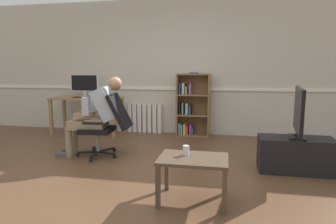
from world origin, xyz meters
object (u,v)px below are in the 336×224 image
Objects in this scene: office_chair at (107,123)px; tv_stand at (296,155)px; imac_monitor at (84,84)px; person_seated at (96,114)px; computer_desk at (87,103)px; radiator at (140,118)px; tv_screen at (299,112)px; bookshelf at (191,106)px; coffee_table at (193,164)px; keyboard at (83,97)px; computer_mouse at (98,97)px; drinking_glass at (186,150)px.

tv_stand is (2.64, -0.15, -0.30)m from office_chair.
imac_monitor is 1.76m from person_seated.
computer_desk reaches higher than radiator.
tv_screen is at bearing 82.66° from office_chair.
bookshelf reaches higher than coffee_table.
tv_stand is at bearing -22.48° from computer_desk.
keyboard is at bearing -152.21° from radiator.
tv_screen is (1.58, -1.81, 0.20)m from bookshelf.
keyboard is 1.51m from person_seated.
keyboard is at bearing -149.74° from person_seated.
computer_mouse is 0.11× the size of tv_stand.
imac_monitor is at bearing -163.68° from radiator.
computer_desk is 0.39m from imac_monitor.
radiator is at bearing 21.47° from computer_desk.
drinking_glass is at bearing 48.32° from person_seated.
office_chair is (1.09, -1.45, -0.50)m from imac_monitor.
computer_desk is at bearing 133.06° from coffee_table.
drinking_glass is at bearing -47.19° from computer_desk.
keyboard is 0.32m from computer_mouse.
person_seated is 2.83m from tv_screen.
tv_screen reaches higher than computer_desk.
computer_mouse is 1.37m from person_seated.
coffee_table is (1.43, -1.25, -0.14)m from office_chair.
computer_mouse is at bearing -161.26° from person_seated.
computer_desk is 0.35m from computer_mouse.
computer_desk is 1.46× the size of tv_screen.
keyboard is at bearing 159.49° from tv_stand.
person_seated is at bearing -57.96° from imac_monitor.
keyboard is at bearing -168.33° from bookshelf.
imac_monitor is at bearing 105.88° from keyboard.
radiator is 0.98× the size of office_chair.
drinking_glass is (2.38, -2.42, -0.26)m from keyboard.
office_chair is at bearing 138.66° from drinking_glass.
tv_screen reaches higher than keyboard.
radiator reaches higher than drinking_glass.
imac_monitor is 5.97× the size of computer_mouse.
computer_mouse is 0.08× the size of person_seated.
coffee_table is at bearing -38.66° from drinking_glass.
person_seated is (-0.18, -0.01, 0.13)m from office_chair.
office_chair reaches higher than coffee_table.
keyboard is 1.23m from radiator.
imac_monitor reaches higher than computer_desk.
tv_screen is (0.00, -0.00, 0.56)m from tv_stand.
computer_desk is at bearing 157.52° from tv_stand.
computer_mouse is (0.38, -0.20, -0.25)m from imac_monitor.
computer_desk is 3.96m from tv_screen.
office_chair is 1.04× the size of tv_stand.
office_chair is 2.66m from tv_screen.
imac_monitor is 0.48× the size of bookshelf.
tv_stand is 1.36× the size of coffee_table.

